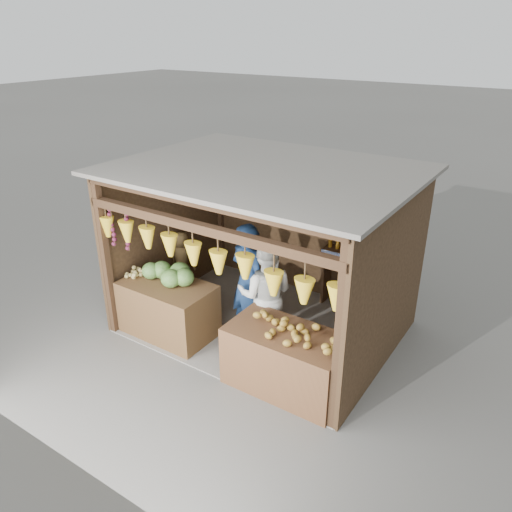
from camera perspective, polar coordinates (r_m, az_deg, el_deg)
The scene contains 12 objects.
ground at distance 8.30m, azimuth 0.87°, elevation -7.99°, with size 80.00×80.00×0.00m, color #514F49.
stall_structure at distance 7.52m, azimuth 0.57°, elevation 2.68°, with size 4.30×3.30×2.66m.
back_shelf at distance 8.48m, azimuth 11.63°, elevation -1.05°, with size 1.25×0.32×1.32m.
counter_left at distance 8.02m, azimuth -9.97°, elevation -6.00°, with size 1.45×0.85×0.88m, color #493118.
counter_right at distance 6.82m, azimuth 3.51°, elevation -11.79°, with size 1.62×0.85×0.86m, color #4A2B18.
stool at distance 9.16m, azimuth -8.23°, elevation -3.94°, with size 0.28×0.28×0.26m, color black.
man_standing at distance 7.64m, azimuth -0.87°, elevation -2.90°, with size 0.69×0.45×1.89m, color navy.
woman_standing at distance 7.38m, azimuth 1.11°, elevation -4.47°, with size 0.86×0.67×1.78m, color silver.
vendor_seated at distance 8.88m, azimuth -8.47°, elevation -0.31°, with size 0.50×0.32×1.01m, color brown.
melon_pile at distance 7.80m, azimuth -9.87°, elevation -1.90°, with size 1.00×0.50×0.32m, color #1D4813, non-canonical shape.
tanfruit_pile at distance 8.14m, azimuth -13.59°, elevation -1.80°, with size 0.34×0.40×0.13m, color tan, non-canonical shape.
mango_pile at distance 6.48m, azimuth 4.44°, elevation -8.17°, with size 1.40×0.64×0.22m, color #AC4016, non-canonical shape.
Camera 1 is at (3.75, -5.90, 4.48)m, focal length 35.00 mm.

